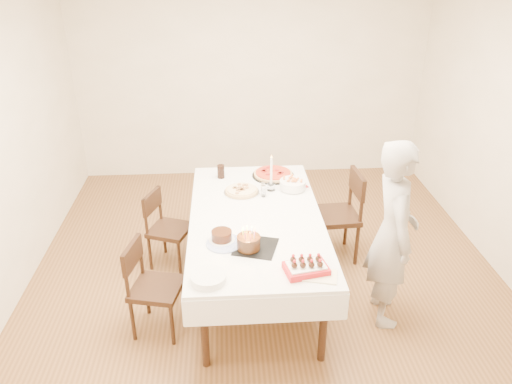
{
  "coord_description": "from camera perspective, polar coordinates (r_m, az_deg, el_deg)",
  "views": [
    {
      "loc": [
        -0.36,
        -3.86,
        2.89
      ],
      "look_at": [
        -0.11,
        -0.1,
        0.99
      ],
      "focal_mm": 35.0,
      "sensor_mm": 36.0,
      "label": 1
    }
  ],
  "objects": [
    {
      "name": "china_plate",
      "position": [
        3.96,
        -3.64,
        -5.87
      ],
      "size": [
        0.34,
        0.34,
        0.01
      ],
      "primitive_type": "cylinder",
      "rotation": [
        0.0,
        0.0,
        -0.18
      ],
      "color": "white",
      "rests_on": "dining_table"
    },
    {
      "name": "plate_stack",
      "position": [
        3.56,
        -5.47,
        -9.73
      ],
      "size": [
        0.32,
        0.32,
        0.05
      ],
      "primitive_type": "cylinder",
      "rotation": [
        0.0,
        0.0,
        0.34
      ],
      "color": "white",
      "rests_on": "dining_table"
    },
    {
      "name": "dining_table",
      "position": [
        4.53,
        0.0,
        -6.93
      ],
      "size": [
        1.77,
        2.39,
        0.75
      ],
      "primitive_type": "cube",
      "rotation": [
        0.0,
        0.0,
        -0.33
      ],
      "color": "white",
      "rests_on": "floor"
    },
    {
      "name": "cola_glass",
      "position": [
        5.02,
        -4.03,
        2.35
      ],
      "size": [
        0.09,
        0.09,
        0.14
      ],
      "primitive_type": "cylinder",
      "rotation": [
        0.0,
        0.0,
        -0.28
      ],
      "color": "black",
      "rests_on": "dining_table"
    },
    {
      "name": "shaker_pair",
      "position": [
        4.64,
        0.85,
        0.12
      ],
      "size": [
        0.13,
        0.13,
        0.12
      ],
      "primitive_type": null,
      "rotation": [
        0.0,
        0.0,
        0.4
      ],
      "color": "white",
      "rests_on": "dining_table"
    },
    {
      "name": "pizza_pepperoni",
      "position": [
        5.07,
        1.97,
        2.07
      ],
      "size": [
        0.45,
        0.45,
        0.04
      ],
      "primitive_type": "cylinder",
      "rotation": [
        0.0,
        0.0,
        -0.06
      ],
      "color": "red",
      "rests_on": "dining_table"
    },
    {
      "name": "chair_left_savory",
      "position": [
        4.91,
        -9.81,
        -4.28
      ],
      "size": [
        0.51,
        0.51,
        0.78
      ],
      "primitive_type": null,
      "rotation": [
        0.0,
        0.0,
        2.78
      ],
      "color": "black",
      "rests_on": "floor"
    },
    {
      "name": "strawberry_box",
      "position": [
        3.64,
        5.76,
        -8.58
      ],
      "size": [
        0.34,
        0.26,
        0.08
      ],
      "primitive_type": null,
      "rotation": [
        0.0,
        0.0,
        0.2
      ],
      "color": "#AD1318",
      "rests_on": "dining_table"
    },
    {
      "name": "person",
      "position": [
        4.13,
        15.34,
        -4.69
      ],
      "size": [
        0.42,
        0.61,
        1.6
      ],
      "primitive_type": "imported",
      "rotation": [
        0.0,
        0.0,
        1.5
      ],
      "color": "#ABA6A1",
      "rests_on": "floor"
    },
    {
      "name": "pasta_bowl",
      "position": [
        4.8,
        4.22,
        0.87
      ],
      "size": [
        0.3,
        0.3,
        0.08
      ],
      "primitive_type": "cylinder",
      "rotation": [
        0.0,
        0.0,
        -0.24
      ],
      "color": "white",
      "rests_on": "dining_table"
    },
    {
      "name": "floor",
      "position": [
        4.83,
        1.23,
        -9.92
      ],
      "size": [
        5.0,
        5.0,
        0.0
      ],
      "primitive_type": "plane",
      "color": "brown",
      "rests_on": "ground"
    },
    {
      "name": "chair_right_savory",
      "position": [
        4.99,
        9.04,
        -2.68
      ],
      "size": [
        0.5,
        0.5,
        0.92
      ],
      "primitive_type": null,
      "rotation": [
        0.0,
        0.0,
        0.06
      ],
      "color": "black",
      "rests_on": "floor"
    },
    {
      "name": "layer_cake",
      "position": [
        3.98,
        -3.94,
        -5.03
      ],
      "size": [
        0.22,
        0.22,
        0.09
      ],
      "primitive_type": "cylinder",
      "rotation": [
        0.0,
        0.0,
        0.06
      ],
      "color": "#351A0D",
      "rests_on": "dining_table"
    },
    {
      "name": "chair_left_dessert",
      "position": [
        4.13,
        -11.27,
        -10.74
      ],
      "size": [
        0.5,
        0.5,
        0.81
      ],
      "primitive_type": null,
      "rotation": [
        0.0,
        0.0,
        2.92
      ],
      "color": "black",
      "rests_on": "floor"
    },
    {
      "name": "pizza_white",
      "position": [
        4.72,
        -1.66,
        0.14
      ],
      "size": [
        0.38,
        0.38,
        0.04
      ],
      "primitive_type": "cylinder",
      "rotation": [
        0.0,
        0.0,
        0.13
      ],
      "color": "beige",
      "rests_on": "dining_table"
    },
    {
      "name": "wall_back",
      "position": [
        6.55,
        -0.56,
        13.2
      ],
      "size": [
        4.5,
        0.04,
        2.7
      ],
      "primitive_type": "cube",
      "color": "silver",
      "rests_on": "floor"
    },
    {
      "name": "box_lid",
      "position": [
        3.64,
        7.13,
        -9.49
      ],
      "size": [
        0.3,
        0.24,
        0.02
      ],
      "primitive_type": "cube",
      "rotation": [
        0.0,
        0.0,
        -0.25
      ],
      "color": "beige",
      "rests_on": "dining_table"
    },
    {
      "name": "cake_board",
      "position": [
        3.92,
        -0.04,
        -6.31
      ],
      "size": [
        0.4,
        0.4,
        0.01
      ],
      "primitive_type": "cube",
      "rotation": [
        0.0,
        0.0,
        -0.29
      ],
      "color": "black",
      "rests_on": "dining_table"
    },
    {
      "name": "birthday_cake",
      "position": [
        3.84,
        -0.85,
        -5.36
      ],
      "size": [
        0.21,
        0.21,
        0.17
      ],
      "primitive_type": "cylinder",
      "rotation": [
        0.0,
        0.0,
        0.19
      ],
      "color": "#3D2310",
      "rests_on": "dining_table"
    },
    {
      "name": "taper_candle",
      "position": [
        4.71,
        1.75,
        2.22
      ],
      "size": [
        0.1,
        0.1,
        0.36
      ],
      "primitive_type": "cylinder",
      "rotation": [
        0.0,
        0.0,
        -0.4
      ],
      "color": "white",
      "rests_on": "dining_table"
    },
    {
      "name": "red_placemat",
      "position": [
        4.9,
        4.22,
        0.84
      ],
      "size": [
        0.3,
        0.3,
        0.01
      ],
      "primitive_type": "cube",
      "rotation": [
        0.0,
        0.0,
        0.35
      ],
      "color": "#B21E1E",
      "rests_on": "dining_table"
    }
  ]
}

